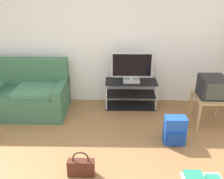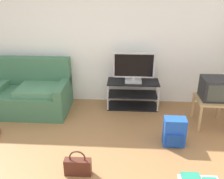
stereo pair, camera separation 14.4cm
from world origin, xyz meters
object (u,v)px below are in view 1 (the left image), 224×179
flat_tv (132,67)px  couch (11,94)px  handbag (81,167)px  backpack (175,131)px  side_table (210,101)px  tv_stand (131,94)px  crt_tv (212,87)px

flat_tv → couch: bearing=-174.8°
couch → flat_tv: (2.22, 0.20, 0.47)m
handbag → couch: bearing=132.0°
couch → backpack: couch is taller
side_table → backpack: 0.94m
handbag → side_table: bearing=33.3°
backpack → side_table: bearing=21.1°
flat_tv → backpack: size_ratio=1.72×
tv_stand → side_table: size_ratio=1.85×
side_table → backpack: size_ratio=1.18×
flat_tv → backpack: 1.44m
tv_stand → handbag: tv_stand is taller
couch → crt_tv: (3.50, -0.34, 0.32)m
couch → tv_stand: bearing=5.8°
side_table → flat_tv: bearing=156.6°
couch → flat_tv: size_ratio=2.70×
tv_stand → flat_tv: flat_tv is taller
side_table → backpack: side_table is taller
backpack → crt_tv: bearing=21.8°
tv_stand → flat_tv: bearing=-90.0°
handbag → tv_stand: bearing=69.4°
flat_tv → side_table: flat_tv is taller
flat_tv → crt_tv: size_ratio=1.91×
flat_tv → handbag: flat_tv is taller
couch → backpack: (2.81, -0.97, -0.12)m
couch → handbag: bearing=-48.0°
side_table → handbag: (-2.00, -1.31, -0.28)m
side_table → crt_tv: bearing=90.0°
flat_tv → backpack: bearing=-63.1°
tv_stand → side_table: 1.42m
tv_stand → flat_tv: 0.54m
crt_tv → backpack: 1.04m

